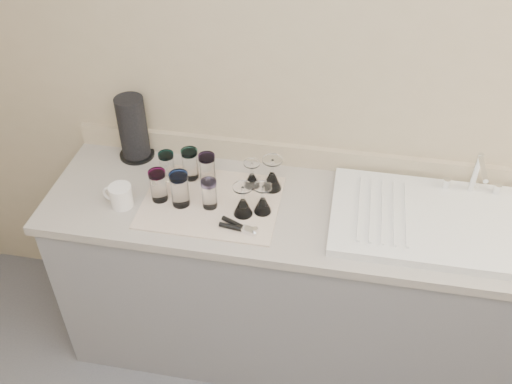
% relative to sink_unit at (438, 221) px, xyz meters
% --- Properties ---
extents(room_envelope, '(3.54, 3.50, 2.52)m').
position_rel_sink_unit_xyz_m(room_envelope, '(-0.55, -1.20, 0.64)').
color(room_envelope, '#59595F').
rests_on(room_envelope, ground).
extents(counter_unit, '(2.06, 0.62, 0.90)m').
position_rel_sink_unit_xyz_m(counter_unit, '(-0.55, -0.00, -0.47)').
color(counter_unit, gray).
rests_on(counter_unit, ground).
extents(sink_unit, '(0.82, 0.50, 0.22)m').
position_rel_sink_unit_xyz_m(sink_unit, '(0.00, 0.00, 0.00)').
color(sink_unit, white).
rests_on(sink_unit, counter_unit).
extents(dish_towel, '(0.55, 0.42, 0.01)m').
position_rel_sink_unit_xyz_m(dish_towel, '(-0.90, -0.04, -0.02)').
color(dish_towel, white).
rests_on(dish_towel, counter_unit).
extents(tumbler_teal, '(0.06, 0.06, 0.13)m').
position_rel_sink_unit_xyz_m(tumbler_teal, '(-1.11, 0.08, 0.05)').
color(tumbler_teal, white).
rests_on(tumbler_teal, dish_towel).
extents(tumbler_cyan, '(0.07, 0.07, 0.14)m').
position_rel_sink_unit_xyz_m(tumbler_cyan, '(-1.02, 0.10, 0.06)').
color(tumbler_cyan, white).
rests_on(tumbler_cyan, dish_towel).
extents(tumbler_purple, '(0.07, 0.07, 0.14)m').
position_rel_sink_unit_xyz_m(tumbler_purple, '(-0.94, 0.08, 0.06)').
color(tumbler_purple, white).
rests_on(tumbler_purple, dish_towel).
extents(tumbler_magenta, '(0.07, 0.07, 0.14)m').
position_rel_sink_unit_xyz_m(tumbler_magenta, '(-1.11, -0.06, 0.06)').
color(tumbler_magenta, white).
rests_on(tumbler_magenta, dish_towel).
extents(tumbler_blue, '(0.08, 0.08, 0.15)m').
position_rel_sink_unit_xyz_m(tumbler_blue, '(-1.01, -0.07, 0.06)').
color(tumbler_blue, white).
rests_on(tumbler_blue, dish_towel).
extents(tumbler_lavender, '(0.06, 0.06, 0.13)m').
position_rel_sink_unit_xyz_m(tumbler_lavender, '(-0.90, -0.06, 0.05)').
color(tumbler_lavender, white).
rests_on(tumbler_lavender, dish_towel).
extents(goblet_back_left, '(0.07, 0.07, 0.12)m').
position_rel_sink_unit_xyz_m(goblet_back_left, '(-0.75, 0.09, 0.03)').
color(goblet_back_left, white).
rests_on(goblet_back_left, dish_towel).
extents(goblet_back_right, '(0.08, 0.08, 0.15)m').
position_rel_sink_unit_xyz_m(goblet_back_right, '(-0.67, 0.10, 0.04)').
color(goblet_back_right, white).
rests_on(goblet_back_right, dish_towel).
extents(goblet_front_left, '(0.08, 0.08, 0.14)m').
position_rel_sink_unit_xyz_m(goblet_front_left, '(-0.76, -0.08, 0.04)').
color(goblet_front_left, white).
rests_on(goblet_front_left, dish_towel).
extents(goblet_front_right, '(0.07, 0.07, 0.13)m').
position_rel_sink_unit_xyz_m(goblet_front_right, '(-0.68, -0.06, 0.03)').
color(goblet_front_right, white).
rests_on(goblet_front_right, dish_towel).
extents(can_opener, '(0.16, 0.09, 0.02)m').
position_rel_sink_unit_xyz_m(can_opener, '(-0.75, -0.17, -0.00)').
color(can_opener, silver).
rests_on(can_opener, dish_towel).
extents(white_mug, '(0.13, 0.10, 0.09)m').
position_rel_sink_unit_xyz_m(white_mug, '(-1.25, -0.11, 0.03)').
color(white_mug, white).
rests_on(white_mug, counter_unit).
extents(paper_towel_roll, '(0.16, 0.16, 0.29)m').
position_rel_sink_unit_xyz_m(paper_towel_roll, '(-1.31, 0.22, 0.12)').
color(paper_towel_roll, black).
rests_on(paper_towel_roll, counter_unit).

